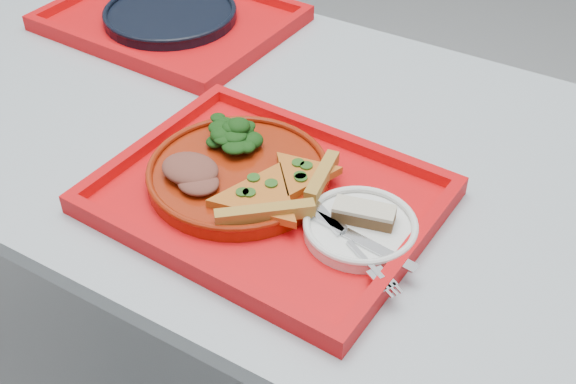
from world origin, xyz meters
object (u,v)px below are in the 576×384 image
object	(u,v)px
tray_far	(171,22)
navy_plate	(170,16)
tray_main	(267,200)
dinner_plate	(238,175)
dessert_bar	(364,213)

from	to	relation	value
tray_far	navy_plate	world-z (taller)	navy_plate
tray_main	dinner_plate	world-z (taller)	dinner_plate
navy_plate	dessert_bar	world-z (taller)	dessert_bar
dinner_plate	dessert_bar	size ratio (longest dim) A/B	3.01
tray_main	navy_plate	world-z (taller)	navy_plate
navy_plate	dessert_bar	size ratio (longest dim) A/B	3.01
dinner_plate	navy_plate	distance (m)	0.53
tray_main	tray_far	world-z (taller)	same
dessert_bar	tray_far	bearing A→B (deg)	135.90
dessert_bar	navy_plate	bearing A→B (deg)	135.90
tray_main	dessert_bar	world-z (taller)	dessert_bar
tray_far	dessert_bar	distance (m)	0.69
tray_main	dessert_bar	bearing A→B (deg)	7.54
dinner_plate	dessert_bar	distance (m)	0.20
tray_main	dinner_plate	xyz separation A→B (m)	(-0.05, 0.01, 0.02)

